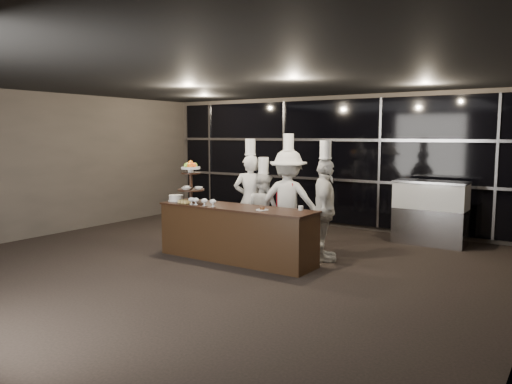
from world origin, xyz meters
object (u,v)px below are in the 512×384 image
Objects in this scene: display_case at (430,209)px; chef_b at (263,210)px; chef_d at (325,209)px; chef_c at (288,200)px; layer_cake at (176,198)px; chef_a at (250,199)px; buffet_counter at (236,233)px; display_stand at (191,179)px.

display_case is 3.25m from chef_b.
chef_d reaches higher than display_case.
chef_c is 0.92m from chef_d.
layer_cake is 0.15× the size of chef_d.
layer_cake is 0.22× the size of display_case.
display_case is 0.66× the size of chef_a.
buffet_counter is 2.10× the size of display_case.
buffet_counter is 1.39× the size of chef_a.
chef_b is (-2.50, -2.07, 0.04)m from display_case.
chef_b is 1.39m from chef_d.
chef_d reaches higher than layer_cake.
chef_c is at bearing 3.05° from chef_a.
chef_c reaches higher than display_stand.
chef_b reaches higher than buffet_counter.
chef_b is at bearing -171.65° from chef_c.
chef_b is (0.32, -0.03, -0.17)m from chef_a.
display_stand is at bearing -130.65° from chef_b.
display_stand is at bearing -160.00° from chef_d.
buffet_counter is 3.81× the size of display_stand.
chef_a is 1.70m from chef_d.
display_case is at bearing 44.69° from chef_c.
display_stand is 1.80m from chef_c.
layer_cake is at bearing -170.98° from display_stand.
chef_b is (1.19, 1.07, -0.25)m from layer_cake.
display_case is 0.63× the size of chef_c.
display_case reaches higher than layer_cake.
display_case is at bearing 42.40° from display_stand.
display_stand is 0.35× the size of chef_c.
chef_c is (1.37, 1.10, -0.41)m from display_stand.
chef_a is at bearing -144.17° from display_case.
chef_d reaches higher than display_stand.
buffet_counter is at bearing -67.49° from chef_a.
display_stand is at bearing 9.02° from layer_cake.
display_case is at bearing 39.52° from chef_b.
chef_a reaches higher than buffet_counter.
buffet_counter is 1.40× the size of chef_d.
display_stand is 0.36× the size of chef_a.
chef_a reaches higher than chef_b.
display_case reaches higher than buffet_counter.
chef_d is at bearing -17.82° from chef_c.
chef_c reaches higher than display_case.
display_stand is 0.37× the size of chef_d.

